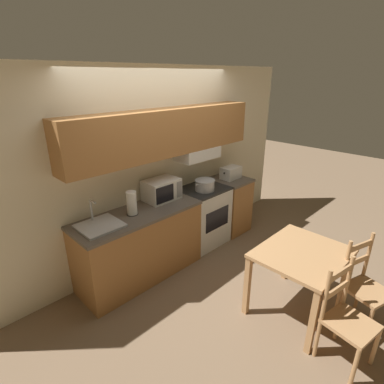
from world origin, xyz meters
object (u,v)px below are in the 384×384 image
Objects in this scene: chair_left_of_table at (346,319)px; chair_right_of_table at (364,287)px; sink_basin at (100,225)px; paper_towel_roll at (132,203)px; stove_range at (203,216)px; dining_table at (301,261)px; microwave at (162,190)px; toaster at (231,173)px; cooking_pot at (205,185)px.

chair_left_of_table is 0.58m from chair_right_of_table.
paper_towel_roll is (0.43, 0.01, 0.12)m from sink_basin.
sink_basin is (-1.65, -0.01, 0.46)m from stove_range.
chair_right_of_table is (0.30, -0.55, -0.19)m from dining_table.
paper_towel_roll is at bearing 117.62° from dining_table.
microwave is at bearing 171.13° from stove_range.
toaster reaches higher than chair_left_of_table.
stove_range reaches higher than dining_table.
cooking_pot is at bearing -120.84° from stove_range.
sink_basin is 2.55m from chair_left_of_table.
dining_table is at bearing -119.54° from toaster.
paper_towel_roll is at bearing -168.80° from microwave.
toaster is 0.36× the size of dining_table.
sink_basin reaches higher than toaster.
dining_table is (1.32, -1.70, -0.28)m from sink_basin.
dining_table is at bearing -52.08° from sink_basin.
stove_range is at bearing 59.16° from cooking_pot.
cooking_pot is 0.39× the size of chair_right_of_table.
chair_left_of_table is (0.62, -2.28, -0.59)m from paper_towel_roll.
sink_basin is 2.17m from dining_table.
chair_right_of_table is (-0.03, -2.25, -0.00)m from stove_range.
chair_left_of_table is at bearing -104.27° from cooking_pot.
cooking_pot is at bearing 85.60° from chair_left_of_table.
microwave is at bearing 101.07° from dining_table.
toaster is at bearing -0.22° from paper_towel_roll.
toaster is at bearing 0.03° from sink_basin.
cooking_pot is 2.25m from chair_right_of_table.
sink_basin is at bearing -179.97° from toaster.
cooking_pot is at bearing -3.38° from paper_towel_roll.
toaster is 2.40m from chair_right_of_table.
sink_basin is 0.48× the size of dining_table.
sink_basin is (-2.29, -0.00, -0.08)m from toaster.
dining_table is (-0.29, -1.64, -0.34)m from cooking_pot.
paper_towel_roll reaches higher than stove_range.
dining_table is at bearing -78.93° from microwave.
microwave reaches higher than chair_left_of_table.
cooking_pot is (-0.04, -0.07, 0.53)m from stove_range.
paper_towel_roll is 1.97m from dining_table.
sink_basin reaches higher than dining_table.
stove_range is 1.72m from sink_basin.
dining_table is 0.98× the size of chair_right_of_table.
chair_left_of_table is at bearing -115.38° from dining_table.
sink_basin is at bearing 127.92° from dining_table.
stove_range is 0.96× the size of dining_table.
sink_basin is at bearing -173.23° from microwave.
microwave reaches higher than chair_right_of_table.
cooking_pot is 1.62m from sink_basin.
toaster is (0.67, 0.06, 0.01)m from cooking_pot.
stove_range is 1.36m from paper_towel_roll.
paper_towel_roll is 2.44m from chair_left_of_table.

